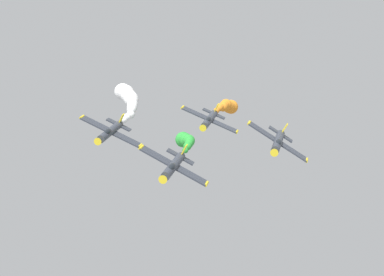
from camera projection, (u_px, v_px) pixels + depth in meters
airplane_lead at (173, 166)px, 91.63m from camera, size 8.68×10.35×4.67m
smoke_trail_lead at (186, 141)px, 110.82m from camera, size 5.16×17.25×4.36m
airplane_left_inner at (278, 142)px, 100.24m from camera, size 8.35×10.35×5.28m
airplane_right_inner at (110, 132)px, 104.49m from camera, size 8.88×10.35×4.23m
smoke_trail_right_inner at (128, 97)px, 130.92m from camera, size 9.72×27.59×3.28m
airplane_left_outer at (209, 120)px, 115.00m from camera, size 8.99×10.35×3.94m
smoke_trail_left_outer at (228, 106)px, 133.65m from camera, size 2.58×17.88×4.56m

